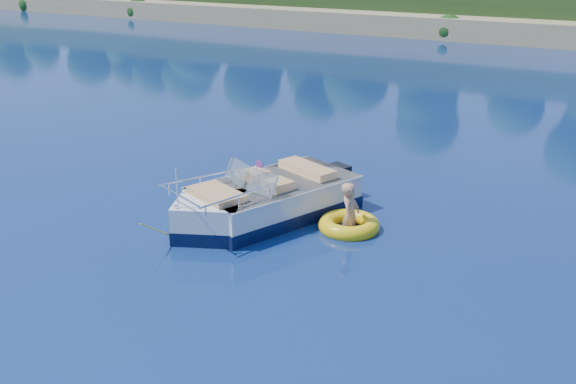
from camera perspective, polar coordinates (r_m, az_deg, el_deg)
name	(u,v)px	position (r m, az deg, el deg)	size (l,w,h in m)	color
ground	(250,248)	(13.72, -3.41, -4.96)	(160.00, 160.00, 0.00)	#09163F
motorboat	(262,204)	(15.01, -2.36, -1.05)	(3.25, 5.53, 1.92)	silver
tow_tube	(349,225)	(14.61, 5.44, -2.95)	(1.76, 1.76, 0.37)	yellow
boy	(350,229)	(14.66, 5.53, -3.28)	(0.60, 0.40, 1.66)	tan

